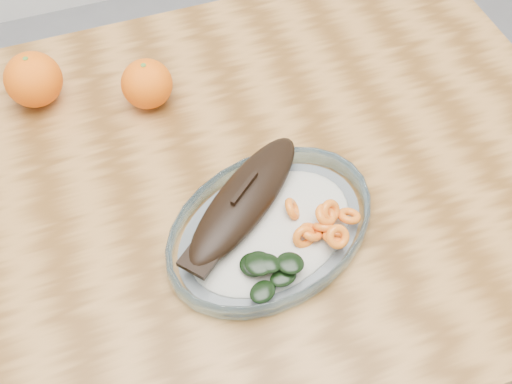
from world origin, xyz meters
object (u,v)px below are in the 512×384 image
dining_table (203,224)px  orange_left (33,79)px  orange_right (147,84)px  plated_meal (269,225)px

dining_table → orange_left: (-0.19, 0.25, 0.14)m
orange_right → orange_left: bearing=158.9°
dining_table → orange_right: size_ratio=14.96×
dining_table → orange_left: size_ratio=13.46×
dining_table → orange_right: orange_right is taller
plated_meal → orange_right: same height
orange_left → plated_meal: bearing=-54.4°
orange_left → orange_right: bearing=-21.1°
dining_table → plated_meal: size_ratio=1.69×
orange_left → orange_right: (0.16, -0.06, -0.00)m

